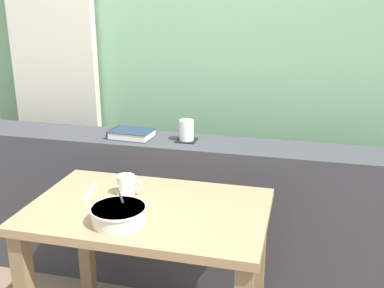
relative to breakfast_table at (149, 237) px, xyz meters
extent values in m
cube|color=#7AAD7F|center=(-0.01, 1.09, 0.81)|extent=(4.80, 0.08, 2.80)
cube|color=beige|center=(-0.95, 0.99, 0.66)|extent=(0.56, 0.06, 2.50)
cube|color=#38383D|center=(-0.01, 0.58, -0.18)|extent=(2.80, 0.29, 0.82)
cube|color=#826849|center=(-0.43, 0.25, -0.24)|extent=(0.06, 0.06, 0.69)
cube|color=#826849|center=(0.43, 0.25, -0.24)|extent=(0.06, 0.06, 0.69)
cube|color=#997A56|center=(0.00, 0.00, 0.12)|extent=(0.95, 0.60, 0.03)
cube|color=black|center=(0.01, 0.59, 0.24)|extent=(0.10, 0.10, 0.00)
cylinder|color=white|center=(0.01, 0.59, 0.29)|extent=(0.07, 0.07, 0.10)
cylinder|color=#BC3D51|center=(0.01, 0.59, 0.27)|extent=(0.07, 0.07, 0.06)
cube|color=#1E2D47|center=(-0.29, 0.57, 0.24)|extent=(0.22, 0.16, 0.00)
cube|color=silver|center=(-0.29, 0.57, 0.25)|extent=(0.22, 0.16, 0.03)
cube|color=#1E2D47|center=(-0.29, 0.57, 0.27)|extent=(0.22, 0.16, 0.00)
cube|color=#1E2D47|center=(-0.39, 0.58, 0.25)|extent=(0.02, 0.15, 0.04)
cylinder|color=silver|center=(-0.06, -0.15, 0.17)|extent=(0.20, 0.20, 0.06)
cylinder|color=silver|center=(-0.06, -0.15, 0.20)|extent=(0.21, 0.21, 0.01)
cylinder|color=#B27038|center=(-0.06, -0.15, 0.16)|extent=(0.17, 0.17, 0.04)
cylinder|color=silver|center=(-0.06, -0.12, 0.22)|extent=(0.02, 0.10, 0.15)
ellipsoid|color=silver|center=(-0.06, -0.10, 0.17)|extent=(0.03, 0.05, 0.01)
cube|color=silver|center=(-0.29, 0.07, 0.14)|extent=(0.05, 0.17, 0.01)
cylinder|color=silver|center=(-0.13, 0.09, 0.18)|extent=(0.08, 0.08, 0.08)
torus|color=silver|center=(-0.08, 0.09, 0.18)|extent=(0.05, 0.01, 0.05)
camera|label=1|loc=(0.57, -1.56, 0.94)|focal=42.72mm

